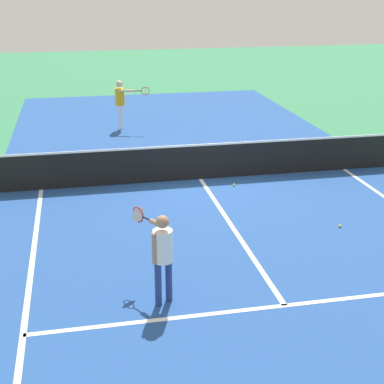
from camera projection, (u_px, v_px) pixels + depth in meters
name	position (u px, v px, depth m)	size (l,w,h in m)	color
ground_plane	(200.00, 179.00, 15.12)	(60.00, 60.00, 0.00)	#337F51
court_surface_inbounds	(200.00, 179.00, 15.12)	(10.62, 24.40, 0.00)	#234C93
line_sideline_left	(25.00, 318.00, 8.89)	(0.10, 11.89, 0.01)	white
line_service_near	(285.00, 305.00, 9.24)	(8.22, 0.10, 0.01)	white
line_center_service	(232.00, 227.00, 12.18)	(0.10, 6.40, 0.01)	white
net	(200.00, 161.00, 14.95)	(11.00, 0.09, 1.07)	#33383D
player_near	(162.00, 249.00, 9.03)	(0.58, 1.12, 1.55)	navy
player_far	(121.00, 99.00, 19.85)	(1.15, 0.73, 1.71)	white
tennis_ball_near_net	(234.00, 185.00, 14.60)	(0.07, 0.07, 0.07)	#CCE033
tennis_ball_mid_court	(340.00, 226.00, 12.15)	(0.07, 0.07, 0.07)	#CCE033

